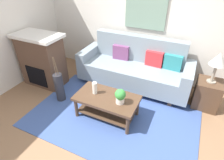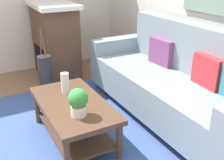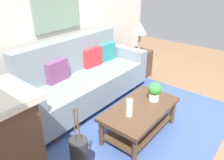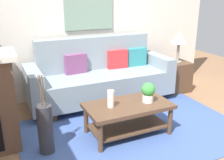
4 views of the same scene
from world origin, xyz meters
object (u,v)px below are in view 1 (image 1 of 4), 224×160
throw_pillow_crimson (154,59)px  table_lamp (218,60)px  tabletop_vase (95,88)px  couch (134,68)px  side_table (207,94)px  framed_painting (146,8)px  fireplace (42,60)px  potted_plant_tabletop (120,96)px  coffee_table (107,102)px  floor_vase (59,87)px  throw_pillow_teal (173,62)px  throw_pillow_plum (121,52)px

throw_pillow_crimson → table_lamp: size_ratio=0.63×
tabletop_vase → throw_pillow_crimson: bearing=61.0°
couch → side_table: couch is taller
couch → framed_painting: bearing=90.0°
couch → fireplace: 2.03m
potted_plant_tabletop → table_lamp: 1.77m
potted_plant_tabletop → coffee_table: bearing=170.8°
floor_vase → framed_painting: 2.37m
side_table → fireplace: (-3.36, -0.67, 0.31)m
couch → potted_plant_tabletop: size_ratio=9.14×
throw_pillow_crimson → fireplace: size_ratio=0.31×
throw_pillow_teal → fireplace: (-2.62, -0.91, -0.09)m
couch → throw_pillow_plum: couch is taller
throw_pillow_teal → tabletop_vase: throw_pillow_teal is taller
throw_pillow_teal → table_lamp: 0.84m
coffee_table → floor_vase: (-1.06, 0.02, -0.02)m
floor_vase → side_table: bearing=21.4°
tabletop_vase → floor_vase: (-0.82, 0.00, -0.24)m
coffee_table → couch: bearing=85.5°
coffee_table → throw_pillow_crimson: bearing=70.0°
potted_plant_tabletop → couch: bearing=98.2°
throw_pillow_crimson → floor_vase: 2.03m
throw_pillow_plum → couch: bearing=-18.2°
throw_pillow_crimson → throw_pillow_teal: bearing=0.0°
couch → tabletop_vase: couch is taller
fireplace → floor_vase: bearing=-27.5°
throw_pillow_crimson → coffee_table: (-0.47, -1.29, -0.37)m
throw_pillow_teal → tabletop_vase: (-1.09, -1.28, -0.14)m
throw_pillow_plum → throw_pillow_teal: same height
throw_pillow_crimson → coffee_table: throw_pillow_crimson is taller
coffee_table → potted_plant_tabletop: 0.37m
coffee_table → floor_vase: floor_vase is taller
table_lamp → coffee_table: bearing=-146.4°
couch → floor_vase: size_ratio=4.00×
potted_plant_tabletop → throw_pillow_plum: bearing=112.5°
throw_pillow_plum → tabletop_vase: 1.29m
floor_vase → framed_painting: bearing=54.6°
potted_plant_tabletop → throw_pillow_crimson: bearing=81.3°
framed_painting → side_table: bearing=-21.2°
coffee_table → side_table: 1.91m
throw_pillow_crimson → potted_plant_tabletop: (-0.20, -1.34, -0.11)m
throw_pillow_crimson → floor_vase: size_ratio=0.60×
throw_pillow_crimson → throw_pillow_teal: 0.38m
throw_pillow_plum → framed_painting: (0.38, 0.34, 0.91)m
tabletop_vase → throw_pillow_plum: bearing=92.1°
potted_plant_tabletop → throw_pillow_teal: bearing=66.4°
throw_pillow_teal → coffee_table: 1.59m
couch → throw_pillow_crimson: size_ratio=6.65×
couch → potted_plant_tabletop: bearing=-81.8°
fireplace → potted_plant_tabletop: bearing=-12.0°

